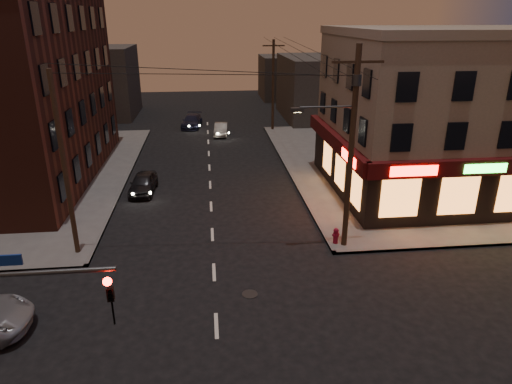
{
  "coord_description": "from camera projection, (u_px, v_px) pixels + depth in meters",
  "views": [
    {
      "loc": [
        -0.06,
        -14.76,
        11.26
      ],
      "look_at": [
        2.21,
        5.99,
        3.2
      ],
      "focal_mm": 32.0,
      "sensor_mm": 36.0,
      "label": 1
    }
  ],
  "objects": [
    {
      "name": "ground",
      "position": [
        216.0,
        326.0,
        17.75
      ],
      "size": [
        120.0,
        120.0,
        0.0
      ],
      "primitive_type": "plane",
      "color": "black",
      "rests_on": "ground"
    },
    {
      "name": "sidewalk_ne",
      "position": [
        431.0,
        163.0,
        37.17
      ],
      "size": [
        24.0,
        28.0,
        0.15
      ],
      "primitive_type": "cube",
      "color": "#514F4C",
      "rests_on": "ground"
    },
    {
      "name": "pizza_building",
      "position": [
        451.0,
        113.0,
        29.89
      ],
      "size": [
        15.85,
        12.85,
        10.5
      ],
      "color": "gray",
      "rests_on": "sidewalk_ne"
    },
    {
      "name": "bg_building_ne_a",
      "position": [
        327.0,
        88.0,
        53.15
      ],
      "size": [
        10.0,
        12.0,
        7.0
      ],
      "primitive_type": "cube",
      "color": "#3F3D3A",
      "rests_on": "ground"
    },
    {
      "name": "bg_building_nw",
      "position": [
        95.0,
        82.0,
        53.95
      ],
      "size": [
        9.0,
        10.0,
        8.0
      ],
      "primitive_type": "cube",
      "color": "#3F3D3A",
      "rests_on": "ground"
    },
    {
      "name": "bg_building_ne_b",
      "position": [
        289.0,
        77.0,
        66.11
      ],
      "size": [
        8.0,
        8.0,
        6.0
      ],
      "primitive_type": "cube",
      "color": "#3F3D3A",
      "rests_on": "ground"
    },
    {
      "name": "utility_pole_main",
      "position": [
        350.0,
        140.0,
        21.73
      ],
      "size": [
        4.2,
        0.44,
        10.0
      ],
      "color": "#382619",
      "rests_on": "sidewalk_ne"
    },
    {
      "name": "utility_pole_far",
      "position": [
        273.0,
        86.0,
        46.44
      ],
      "size": [
        0.26,
        0.26,
        9.0
      ],
      "primitive_type": "cylinder",
      "color": "#382619",
      "rests_on": "sidewalk_ne"
    },
    {
      "name": "utility_pole_west",
      "position": [
        65.0,
        167.0,
        21.42
      ],
      "size": [
        0.24,
        0.24,
        9.0
      ],
      "primitive_type": "cylinder",
      "color": "#382619",
      "rests_on": "sidewalk_nw"
    },
    {
      "name": "sedan_near",
      "position": [
        143.0,
        183.0,
        30.98
      ],
      "size": [
        1.83,
        4.0,
        1.33
      ],
      "primitive_type": "imported",
      "rotation": [
        0.0,
        0.0,
        -0.07
      ],
      "color": "black",
      "rests_on": "ground"
    },
    {
      "name": "sedan_mid",
      "position": [
        221.0,
        129.0,
        46.03
      ],
      "size": [
        1.59,
        3.76,
        1.21
      ],
      "primitive_type": "imported",
      "rotation": [
        0.0,
        0.0,
        -0.09
      ],
      "color": "gray",
      "rests_on": "ground"
    },
    {
      "name": "sedan_far",
      "position": [
        192.0,
        121.0,
        49.28
      ],
      "size": [
        2.46,
        4.77,
        1.32
      ],
      "primitive_type": "imported",
      "rotation": [
        0.0,
        0.0,
        -0.14
      ],
      "color": "black",
      "rests_on": "ground"
    },
    {
      "name": "fire_hydrant",
      "position": [
        336.0,
        235.0,
        23.74
      ],
      "size": [
        0.39,
        0.39,
        0.86
      ],
      "rotation": [
        0.0,
        0.0,
        0.31
      ],
      "color": "maroon",
      "rests_on": "sidewalk_ne"
    }
  ]
}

